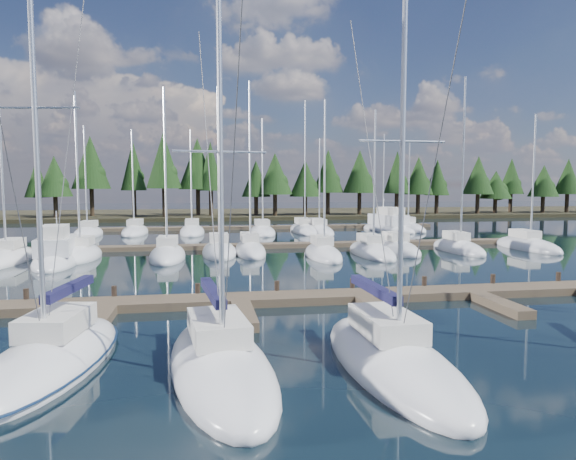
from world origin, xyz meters
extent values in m
plane|color=black|center=(0.00, 30.00, 0.00)|extent=(260.00, 260.00, 0.00)
cube|color=#2B2718|center=(0.00, 90.00, 0.30)|extent=(220.00, 30.00, 0.60)
cube|color=brown|center=(0.00, 18.00, 0.20)|extent=(44.00, 2.00, 0.40)
cube|color=brown|center=(-12.00, 15.00, 0.20)|extent=(0.90, 4.00, 0.40)
cube|color=brown|center=(-6.00, 15.00, 0.20)|extent=(0.90, 4.00, 0.40)
cube|color=brown|center=(0.00, 15.00, 0.20)|extent=(0.90, 4.00, 0.40)
cube|color=brown|center=(6.00, 15.00, 0.20)|extent=(0.90, 4.00, 0.40)
cylinder|color=#2D2119|center=(-16.00, 19.00, 0.45)|extent=(0.26, 0.26, 0.90)
cylinder|color=#2D2119|center=(-12.00, 19.00, 0.45)|extent=(0.26, 0.26, 0.90)
cylinder|color=#2D2119|center=(-8.00, 19.00, 0.45)|extent=(0.26, 0.26, 0.90)
cylinder|color=#2D2119|center=(-4.00, 19.00, 0.45)|extent=(0.26, 0.26, 0.90)
cylinder|color=#2D2119|center=(0.00, 19.00, 0.45)|extent=(0.26, 0.26, 0.90)
cylinder|color=#2D2119|center=(4.00, 19.00, 0.45)|extent=(0.26, 0.26, 0.90)
cylinder|color=#2D2119|center=(8.00, 19.00, 0.45)|extent=(0.26, 0.26, 0.90)
cylinder|color=#2D2119|center=(12.00, 19.00, 0.45)|extent=(0.26, 0.26, 0.90)
cube|color=brown|center=(0.00, 40.00, 0.20)|extent=(50.00, 1.80, 0.40)
cube|color=brown|center=(0.00, 60.00, 0.20)|extent=(46.00, 1.80, 0.40)
ellipsoid|color=silver|center=(-12.49, 10.32, 0.15)|extent=(4.26, 9.02, 1.90)
cube|color=silver|center=(-12.43, 10.75, 1.35)|extent=(2.03, 2.99, 0.70)
cylinder|color=silver|center=(-12.56, 9.89, 7.44)|extent=(0.18, 0.18, 12.88)
cylinder|color=silver|center=(-12.27, 11.77, 2.10)|extent=(0.71, 3.79, 0.12)
cube|color=#151437|center=(-12.27, 11.77, 2.25)|extent=(0.91, 3.65, 0.30)
cylinder|color=silver|center=(-12.56, 9.89, 8.08)|extent=(2.63, 0.48, 0.07)
cylinder|color=#3F3F44|center=(-12.85, 8.05, 7.29)|extent=(0.61, 3.72, 13.18)
cylinder|color=#3F3F44|center=(-12.20, 12.16, 7.29)|extent=(0.75, 4.57, 13.19)
ellipsoid|color=#0A1B36|center=(-12.49, 10.32, 0.22)|extent=(4.43, 9.38, 0.18)
ellipsoid|color=silver|center=(-7.21, 8.79, 0.15)|extent=(4.04, 9.58, 1.90)
cube|color=silver|center=(-7.27, 9.25, 1.35)|extent=(1.98, 3.15, 0.70)
cylinder|color=silver|center=(-7.16, 8.32, 6.22)|extent=(0.18, 0.18, 10.44)
cylinder|color=silver|center=(-7.40, 10.36, 2.10)|extent=(0.59, 4.08, 0.12)
cube|color=#151437|center=(-7.40, 10.36, 2.25)|extent=(0.80, 3.92, 0.30)
cylinder|color=silver|center=(-7.16, 8.32, 6.74)|extent=(2.68, 0.38, 0.07)
cylinder|color=#3F3F44|center=(-6.93, 6.34, 6.07)|extent=(0.50, 4.00, 10.75)
cylinder|color=#3F3F44|center=(-7.45, 10.77, 6.07)|extent=(0.60, 4.93, 10.76)
ellipsoid|color=silver|center=(-1.86, 8.38, 0.15)|extent=(3.30, 9.55, 1.90)
cube|color=silver|center=(-1.88, 8.85, 1.35)|extent=(1.74, 3.08, 0.70)
cylinder|color=silver|center=(-1.84, 7.90, 6.53)|extent=(0.17, 0.17, 11.06)
cylinder|color=silver|center=(-1.92, 9.98, 2.10)|extent=(0.27, 4.16, 0.12)
cube|color=#151437|center=(-1.92, 9.98, 2.25)|extent=(0.49, 3.98, 0.30)
cylinder|color=silver|center=(-1.84, 7.90, 7.08)|extent=(2.67, 0.17, 0.07)
cylinder|color=#3F3F44|center=(-1.77, 5.87, 6.38)|extent=(0.18, 4.09, 11.37)
cylinder|color=#3F3F44|center=(-1.93, 10.41, 6.38)|extent=(0.21, 5.03, 11.37)
ellipsoid|color=silver|center=(-22.17, 34.55, 0.15)|extent=(2.60, 9.04, 1.90)
cube|color=silver|center=(-22.17, 35.00, 1.35)|extent=(1.43, 2.89, 0.70)
cylinder|color=silver|center=(-22.17, 34.09, 6.82)|extent=(0.16, 0.16, 11.65)
ellipsoid|color=silver|center=(-17.19, 35.60, 0.15)|extent=(2.77, 7.36, 1.90)
cube|color=silver|center=(-17.19, 35.96, 1.35)|extent=(1.52, 2.36, 0.70)
cylinder|color=silver|center=(-17.19, 35.23, 6.94)|extent=(0.16, 0.16, 11.89)
ellipsoid|color=silver|center=(-10.49, 34.48, 0.15)|extent=(2.76, 8.52, 1.90)
cube|color=silver|center=(-10.49, 34.91, 1.35)|extent=(1.52, 2.73, 0.70)
cylinder|color=silver|center=(-10.49, 34.06, 7.09)|extent=(0.16, 0.16, 12.17)
ellipsoid|color=silver|center=(-6.39, 36.14, 0.15)|extent=(2.82, 8.20, 1.90)
cube|color=silver|center=(-6.39, 36.55, 1.35)|extent=(1.55, 2.62, 0.70)
cylinder|color=silver|center=(-6.39, 35.73, 7.33)|extent=(0.16, 0.16, 12.66)
ellipsoid|color=silver|center=(-3.81, 36.37, 0.15)|extent=(2.52, 8.56, 1.90)
cube|color=silver|center=(-3.81, 36.80, 1.35)|extent=(1.38, 2.74, 0.70)
cylinder|color=silver|center=(-3.81, 35.94, 7.60)|extent=(0.16, 0.16, 13.20)
ellipsoid|color=silver|center=(1.74, 33.05, 0.15)|extent=(2.46, 7.87, 1.90)
cube|color=silver|center=(1.74, 33.44, 1.35)|extent=(1.35, 2.52, 0.70)
cylinder|color=silver|center=(1.74, 32.65, 6.68)|extent=(0.16, 0.16, 11.35)
ellipsoid|color=silver|center=(6.00, 33.66, 0.15)|extent=(2.69, 8.92, 1.90)
cube|color=silver|center=(6.00, 34.10, 1.35)|extent=(1.48, 2.85, 0.70)
cylinder|color=silver|center=(6.00, 33.21, 6.38)|extent=(0.16, 0.16, 10.77)
ellipsoid|color=silver|center=(8.75, 35.05, 0.15)|extent=(2.81, 7.94, 1.90)
cube|color=silver|center=(8.75, 35.45, 1.35)|extent=(1.55, 2.54, 0.70)
cylinder|color=silver|center=(8.75, 34.65, 7.00)|extent=(0.16, 0.16, 12.00)
ellipsoid|color=silver|center=(14.22, 34.72, 0.15)|extent=(2.43, 8.22, 1.90)
cube|color=silver|center=(14.22, 35.13, 1.35)|extent=(1.34, 2.63, 0.70)
cylinder|color=silver|center=(14.22, 34.31, 7.91)|extent=(0.16, 0.16, 13.83)
ellipsoid|color=silver|center=(21.22, 35.27, 0.15)|extent=(2.60, 8.98, 1.90)
cube|color=silver|center=(21.22, 35.71, 1.35)|extent=(1.43, 2.87, 0.70)
cylinder|color=silver|center=(21.22, 34.82, 6.48)|extent=(0.16, 0.16, 10.97)
ellipsoid|color=silver|center=(-20.58, 54.26, 0.15)|extent=(2.89, 7.87, 1.90)
cube|color=silver|center=(-20.58, 54.66, 1.35)|extent=(1.59, 2.52, 0.70)
cylinder|color=silver|center=(-20.58, 53.87, 6.65)|extent=(0.16, 0.16, 11.30)
ellipsoid|color=silver|center=(-15.66, 55.75, 0.15)|extent=(2.92, 9.41, 1.90)
cube|color=silver|center=(-15.66, 56.22, 1.35)|extent=(1.61, 3.01, 0.70)
cylinder|color=silver|center=(-15.66, 55.28, 6.59)|extent=(0.16, 0.16, 11.19)
ellipsoid|color=silver|center=(-9.00, 55.00, 0.15)|extent=(2.89, 9.57, 1.90)
cube|color=silver|center=(-9.00, 55.48, 1.35)|extent=(1.59, 3.06, 0.70)
cylinder|color=silver|center=(-9.00, 54.53, 6.59)|extent=(0.16, 0.16, 11.18)
ellipsoid|color=silver|center=(-0.83, 53.02, 0.15)|extent=(2.88, 8.19, 1.90)
cube|color=silver|center=(-0.83, 53.43, 1.35)|extent=(1.58, 2.62, 0.70)
cylinder|color=silver|center=(-0.83, 52.61, 7.17)|extent=(0.16, 0.16, 12.35)
ellipsoid|color=silver|center=(4.47, 54.62, 0.15)|extent=(2.90, 10.82, 1.90)
cube|color=silver|center=(4.47, 55.16, 1.35)|extent=(1.59, 3.46, 0.70)
cylinder|color=silver|center=(4.47, 54.08, 8.40)|extent=(0.16, 0.16, 14.79)
ellipsoid|color=silver|center=(6.00, 53.47, 0.15)|extent=(2.99, 10.28, 1.90)
cube|color=silver|center=(6.00, 53.99, 1.35)|extent=(1.64, 3.29, 0.70)
cylinder|color=silver|center=(6.00, 52.96, 6.11)|extent=(0.16, 0.16, 10.22)
ellipsoid|color=silver|center=(15.14, 56.67, 0.15)|extent=(2.99, 8.59, 1.90)
cube|color=silver|center=(15.14, 57.10, 1.35)|extent=(1.64, 2.75, 0.70)
cylinder|color=silver|center=(15.14, 56.24, 6.59)|extent=(0.16, 0.16, 11.19)
ellipsoid|color=silver|center=(18.09, 55.64, 0.15)|extent=(2.75, 10.42, 1.90)
cube|color=silver|center=(18.09, 56.16, 1.35)|extent=(1.51, 3.33, 0.70)
cylinder|color=silver|center=(18.09, 55.12, 6.16)|extent=(0.16, 0.16, 10.32)
ellipsoid|color=silver|center=(-18.42, 33.15, 0.10)|extent=(4.29, 9.66, 1.87)
cube|color=silver|center=(-18.42, 33.15, 1.35)|extent=(2.98, 5.39, 1.25)
cube|color=silver|center=(-18.36, 32.69, 2.39)|extent=(2.12, 3.46, 0.93)
cylinder|color=silver|center=(-18.54, 34.08, 3.01)|extent=(0.09, 0.09, 1.66)
ellipsoid|color=silver|center=(15.27, 54.75, 0.10)|extent=(5.85, 10.33, 1.96)
cube|color=silver|center=(15.27, 54.75, 1.42)|extent=(3.85, 5.86, 1.31)
cube|color=silver|center=(15.40, 54.28, 2.51)|extent=(2.68, 3.80, 0.98)
cylinder|color=silver|center=(15.00, 55.70, 3.16)|extent=(0.10, 0.10, 1.74)
cylinder|color=black|center=(-34.48, 83.40, 2.16)|extent=(0.70, 0.70, 3.12)
cone|color=black|center=(-34.48, 83.40, 6.76)|extent=(4.04, 4.04, 6.07)
ellipsoid|color=black|center=(-33.98, 83.40, 5.37)|extent=(2.42, 2.42, 2.42)
cylinder|color=black|center=(-30.90, 80.20, 2.26)|extent=(0.70, 0.70, 3.31)
cone|color=black|center=(-30.90, 80.20, 7.14)|extent=(5.38, 5.38, 6.44)
ellipsoid|color=black|center=(-30.40, 80.20, 5.66)|extent=(3.23, 3.23, 3.23)
cylinder|color=black|center=(-25.99, 83.34, 2.85)|extent=(0.70, 0.70, 4.51)
cone|color=black|center=(-25.99, 83.34, 9.49)|extent=(6.27, 6.27, 8.77)
ellipsoid|color=black|center=(-25.49, 83.34, 7.49)|extent=(3.76, 3.76, 3.76)
cylinder|color=black|center=(-19.07, 82.51, 2.72)|extent=(0.70, 0.70, 4.24)
cone|color=black|center=(-19.07, 82.51, 8.97)|extent=(4.19, 4.19, 8.25)
ellipsoid|color=black|center=(-18.57, 82.51, 7.08)|extent=(2.52, 2.52, 2.52)
cylinder|color=black|center=(-13.85, 78.80, 2.90)|extent=(0.70, 0.70, 4.60)
cone|color=black|center=(-13.85, 78.80, 9.66)|extent=(5.62, 5.62, 8.94)
ellipsoid|color=black|center=(-13.35, 78.80, 7.62)|extent=(3.37, 3.37, 3.37)
cylinder|color=black|center=(-8.50, 82.39, 2.81)|extent=(0.70, 0.70, 4.43)
cone|color=black|center=(-8.50, 82.39, 9.34)|extent=(6.50, 6.50, 8.61)
ellipsoid|color=black|center=(-8.00, 82.39, 7.37)|extent=(3.90, 3.90, 3.90)
cylinder|color=black|center=(-6.33, 80.91, 2.71)|extent=(0.70, 0.70, 4.21)
cone|color=black|center=(-6.33, 80.91, 8.90)|extent=(4.41, 4.41, 8.19)
ellipsoid|color=black|center=(-5.83, 80.91, 7.03)|extent=(2.65, 2.65, 2.65)
cylinder|color=black|center=(1.30, 80.86, 2.18)|extent=(0.70, 0.70, 3.15)
cone|color=black|center=(1.30, 80.86, 6.82)|extent=(4.93, 4.93, 6.13)
ellipsoid|color=black|center=(1.80, 80.86, 5.42)|extent=(2.96, 2.96, 2.96)
cylinder|color=black|center=(4.38, 79.48, 2.38)|extent=(0.70, 0.70, 3.57)
cone|color=black|center=(4.38, 79.48, 7.64)|extent=(5.94, 5.94, 6.94)
ellipsoid|color=black|center=(4.88, 79.48, 6.05)|extent=(3.56, 3.56, 3.56)
cylinder|color=black|center=(9.65, 79.78, 2.19)|extent=(0.70, 0.70, 3.18)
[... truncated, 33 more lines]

